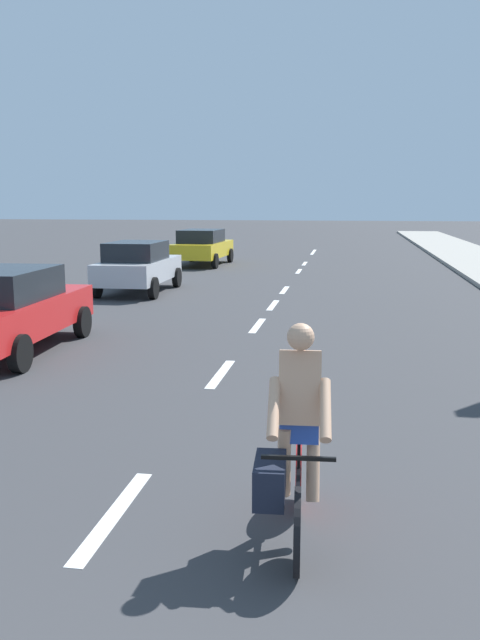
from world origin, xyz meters
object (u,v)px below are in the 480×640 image
(parked_car_red, at_px, (5,308))
(parked_car_yellow, at_px, (202,246))
(cyclist, at_px, (293,444))
(parked_car_silver, at_px, (138,265))

(parked_car_red, distance_m, parked_car_yellow, 17.43)
(cyclist, xyz_separation_m, parked_car_yellow, (-6.05, 23.49, 0.01))
(cyclist, distance_m, parked_car_red, 8.42)
(parked_car_red, relative_size, parked_car_yellow, 0.98)
(parked_car_red, height_order, parked_car_silver, same)
(cyclist, relative_size, parked_car_yellow, 0.41)
(parked_car_silver, distance_m, parked_car_yellow, 9.10)
(parked_car_silver, bearing_deg, parked_car_red, -89.59)
(cyclist, distance_m, parked_car_yellow, 24.26)
(cyclist, relative_size, parked_car_red, 0.42)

